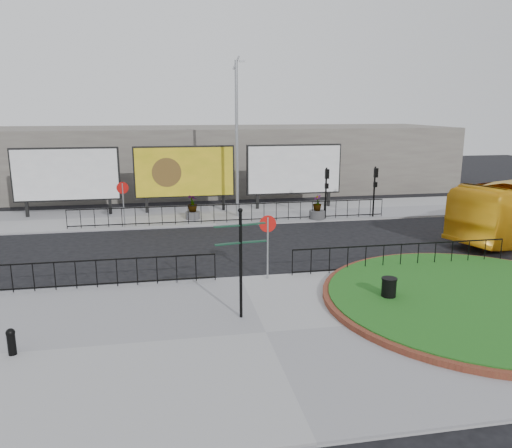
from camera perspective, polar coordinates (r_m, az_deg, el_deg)
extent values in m
plane|color=black|center=(19.48, -1.82, -6.35)|extent=(90.00, 90.00, 0.00)
cube|color=gray|center=(14.90, 1.13, -12.47)|extent=(30.00, 10.00, 0.12)
cube|color=gray|center=(30.96, -5.15, 1.10)|extent=(44.00, 6.00, 0.12)
cylinder|color=brown|center=(18.55, 24.03, -7.86)|extent=(10.40, 10.40, 0.18)
cylinder|color=#1D5215|center=(18.55, 24.04, -7.80)|extent=(10.00, 10.00, 0.22)
cylinder|color=gray|center=(28.13, -14.90, 2.10)|extent=(0.07, 0.07, 2.40)
cylinder|color=#A50E0B|center=(27.97, -15.01, 4.01)|extent=(0.64, 0.03, 0.64)
cylinder|color=white|center=(27.99, -15.01, 4.02)|extent=(0.50, 0.03, 0.50)
cylinder|color=gray|center=(18.87, 1.34, -2.79)|extent=(0.07, 0.07, 2.40)
cylinder|color=#A50E0B|center=(18.63, 1.36, 0.02)|extent=(0.64, 0.03, 0.64)
cylinder|color=white|center=(18.65, 1.34, 0.04)|extent=(0.50, 0.03, 0.50)
cube|color=black|center=(32.75, -24.71, 1.60)|extent=(0.18, 0.18, 1.00)
cube|color=black|center=(31.89, -16.33, 2.00)|extent=(0.18, 0.18, 1.00)
cube|color=black|center=(31.93, -20.86, 5.32)|extent=(6.20, 0.25, 3.20)
cube|color=silver|center=(31.77, -20.91, 5.28)|extent=(6.00, 0.06, 3.00)
cube|color=black|center=(31.73, -12.38, 2.17)|extent=(0.18, 0.18, 1.00)
cube|color=black|center=(31.91, -3.73, 2.51)|extent=(0.18, 0.18, 1.00)
cube|color=black|center=(31.42, -8.16, 5.93)|extent=(6.20, 0.25, 3.20)
cube|color=gold|center=(31.26, -8.15, 5.90)|extent=(6.00, 0.06, 3.00)
cube|color=black|center=(32.23, 0.16, 2.65)|extent=(0.18, 0.18, 1.00)
cube|color=black|center=(33.43, 8.28, 2.89)|extent=(0.18, 0.18, 1.00)
cube|color=black|center=(32.45, 4.35, 6.26)|extent=(6.20, 0.25, 3.20)
cube|color=silver|center=(32.30, 4.43, 6.22)|extent=(6.00, 0.06, 3.00)
cylinder|color=gray|center=(29.52, -2.21, 9.50)|extent=(0.18, 0.18, 9.00)
cylinder|color=gray|center=(29.56, -2.29, 17.94)|extent=(0.43, 0.10, 0.77)
cube|color=gray|center=(29.62, -1.59, 18.13)|extent=(0.35, 0.15, 0.12)
cylinder|color=black|center=(29.46, 7.98, 3.50)|extent=(0.10, 0.10, 3.00)
cube|color=black|center=(29.18, 8.12, 5.68)|extent=(0.22, 0.18, 0.55)
cube|color=black|center=(29.28, 8.08, 4.33)|extent=(0.20, 0.16, 0.30)
cylinder|color=black|center=(30.53, 13.34, 3.61)|extent=(0.10, 0.10, 3.00)
cube|color=black|center=(30.26, 13.55, 5.72)|extent=(0.22, 0.18, 0.55)
cube|color=black|center=(30.35, 13.48, 4.41)|extent=(0.20, 0.16, 0.30)
cube|color=slate|center=(40.45, -6.56, 7.40)|extent=(40.00, 10.00, 5.00)
cylinder|color=black|center=(15.26, -1.76, -4.80)|extent=(0.09, 0.09, 3.35)
sphere|color=black|center=(14.82, -1.80, 1.57)|extent=(0.15, 0.15, 0.15)
cube|color=#0E3220|center=(14.83, -3.36, -0.24)|extent=(0.80, 0.22, 0.03)
cube|color=#0E3220|center=(15.08, -0.32, 0.01)|extent=(0.80, 0.33, 0.03)
cube|color=#0E3220|center=(14.92, -3.29, -2.28)|extent=(0.80, 0.29, 0.03)
cube|color=#0E3220|center=(15.15, -0.24, -2.02)|extent=(0.80, 0.22, 0.03)
cylinder|color=black|center=(15.00, -26.14, -12.21)|extent=(0.22, 0.22, 0.60)
sphere|color=black|center=(14.87, -26.27, -11.09)|extent=(0.24, 0.24, 0.24)
cylinder|color=black|center=(17.39, 14.93, -7.41)|extent=(0.49, 0.49, 0.81)
cylinder|color=black|center=(17.25, 15.01, -6.07)|extent=(0.52, 0.52, 0.05)
cylinder|color=#4C4C4F|center=(29.48, -7.24, 0.99)|extent=(0.84, 0.84, 0.44)
imported|color=#1D5215|center=(29.34, -7.28, 2.37)|extent=(0.77, 0.77, 1.00)
cylinder|color=#4C4C4F|center=(29.54, 6.98, 1.07)|extent=(0.93, 0.93, 0.49)
imported|color=#1D5215|center=(29.40, 7.02, 2.43)|extent=(0.60, 0.60, 0.94)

